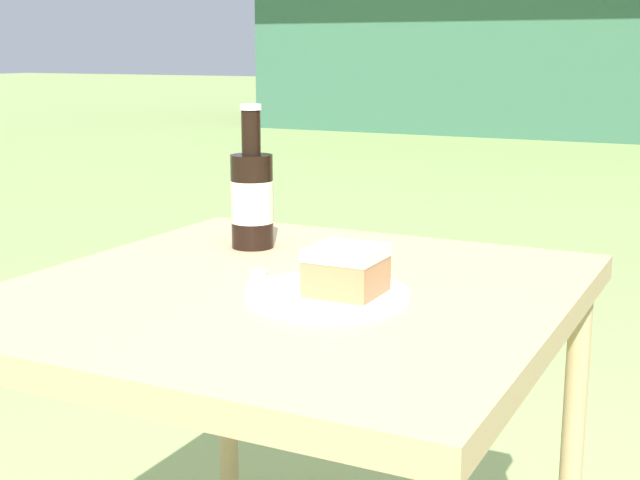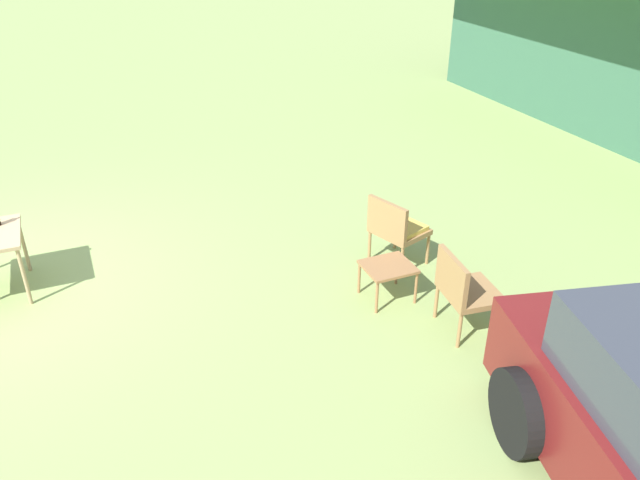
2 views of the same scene
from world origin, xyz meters
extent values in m
cylinder|color=black|center=(3.88, 3.78, 0.34)|extent=(0.71, 0.36, 0.68)
cylinder|color=#9E7547|center=(1.27, 4.60, 0.19)|extent=(0.04, 0.04, 0.38)
cylinder|color=#9E7547|center=(0.80, 4.44, 0.19)|extent=(0.04, 0.04, 0.38)
cylinder|color=#9E7547|center=(1.41, 4.19, 0.19)|extent=(0.04, 0.04, 0.38)
cylinder|color=#9E7547|center=(0.94, 4.03, 0.19)|extent=(0.04, 0.04, 0.38)
cube|color=#9E7547|center=(1.11, 4.31, 0.41)|extent=(0.68, 0.65, 0.06)
cube|color=#9E7547|center=(1.18, 4.10, 0.64)|extent=(0.54, 0.22, 0.39)
cube|color=gold|center=(1.11, 4.31, 0.47)|extent=(0.61, 0.56, 0.05)
cylinder|color=#9E7547|center=(2.76, 4.50, 0.19)|extent=(0.04, 0.04, 0.38)
cylinder|color=#9E7547|center=(2.26, 4.56, 0.19)|extent=(0.04, 0.04, 0.38)
cylinder|color=#9E7547|center=(2.70, 4.07, 0.19)|extent=(0.04, 0.04, 0.38)
cylinder|color=#9E7547|center=(2.21, 4.13, 0.19)|extent=(0.04, 0.04, 0.38)
cube|color=#9E7547|center=(2.48, 4.31, 0.41)|extent=(0.61, 0.56, 0.06)
cube|color=#9E7547|center=(2.46, 4.09, 0.64)|extent=(0.56, 0.12, 0.39)
cube|color=#996B42|center=(1.71, 3.84, 0.38)|extent=(0.45, 0.50, 0.03)
cylinder|color=#996B42|center=(1.51, 3.62, 0.18)|extent=(0.03, 0.03, 0.37)
cylinder|color=#996B42|center=(1.91, 3.62, 0.18)|extent=(0.03, 0.03, 0.37)
cylinder|color=#996B42|center=(1.51, 4.07, 0.18)|extent=(0.03, 0.03, 0.37)
cylinder|color=#996B42|center=(1.91, 4.07, 0.18)|extent=(0.03, 0.03, 0.37)
cylinder|color=tan|center=(-0.36, 0.38, 0.33)|extent=(0.04, 0.04, 0.66)
cylinder|color=tan|center=(0.36, 0.38, 0.33)|extent=(0.04, 0.04, 0.66)
camera|label=1|loc=(0.61, -1.12, 1.04)|focal=50.00mm
camera|label=2|loc=(6.48, 1.05, 3.72)|focal=35.00mm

